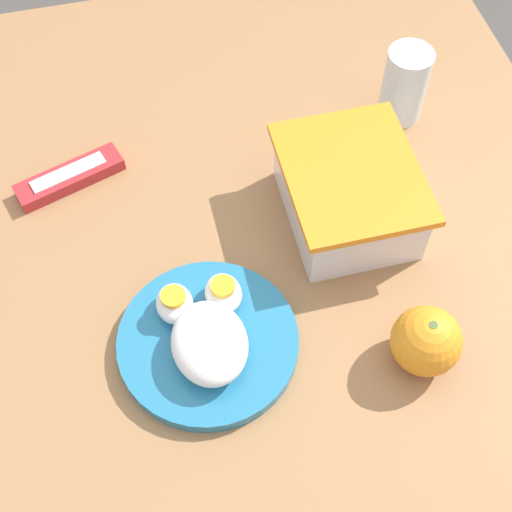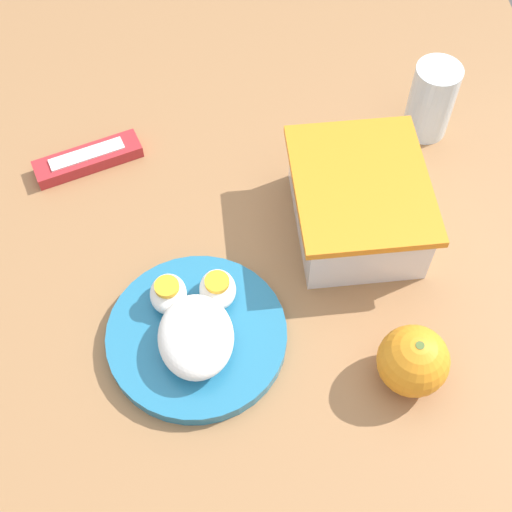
# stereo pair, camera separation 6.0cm
# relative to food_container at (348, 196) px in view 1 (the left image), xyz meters

# --- Properties ---
(ground_plane) EXTENTS (10.00, 10.00, 0.00)m
(ground_plane) POSITION_rel_food_container_xyz_m (0.07, -0.12, -0.74)
(ground_plane) COLOR #4C4742
(table) EXTENTS (1.14, 0.89, 0.70)m
(table) POSITION_rel_food_container_xyz_m (0.07, -0.12, -0.13)
(table) COLOR #996B42
(table) RESTS_ON ground_plane
(food_container) EXTENTS (0.19, 0.16, 0.09)m
(food_container) POSITION_rel_food_container_xyz_m (0.00, 0.00, 0.00)
(food_container) COLOR white
(food_container) RESTS_ON table
(orange_fruit) EXTENTS (0.08, 0.08, 0.08)m
(orange_fruit) POSITION_rel_food_container_xyz_m (0.21, 0.02, 0.00)
(orange_fruit) COLOR orange
(orange_fruit) RESTS_ON table
(rice_plate) EXTENTS (0.21, 0.21, 0.06)m
(rice_plate) POSITION_rel_food_container_xyz_m (0.14, -0.21, -0.02)
(rice_plate) COLOR teal
(rice_plate) RESTS_ON table
(candy_bar) EXTENTS (0.08, 0.15, 0.02)m
(candy_bar) POSITION_rel_food_container_xyz_m (-0.14, -0.34, -0.03)
(candy_bar) COLOR #B7282D
(candy_bar) RESTS_ON table
(drinking_glass) EXTENTS (0.06, 0.06, 0.11)m
(drinking_glass) POSITION_rel_food_container_xyz_m (-0.15, 0.13, 0.02)
(drinking_glass) COLOR silver
(drinking_glass) RESTS_ON table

